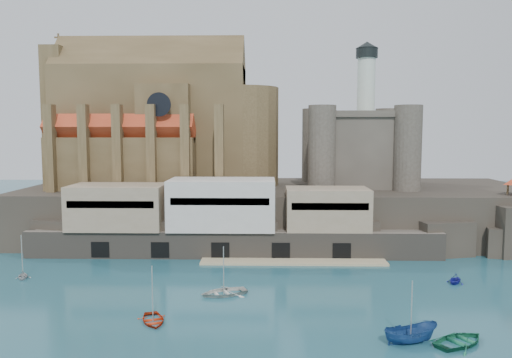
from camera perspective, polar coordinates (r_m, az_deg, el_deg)
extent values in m
plane|color=#1A4957|center=(64.79, 3.34, -13.67)|extent=(300.00, 300.00, 0.00)
cube|color=black|center=(102.45, 2.55, -3.58)|extent=(100.00, 34.00, 10.00)
cube|color=black|center=(93.66, -21.28, -6.09)|extent=(9.00, 5.00, 6.00)
cube|color=black|center=(88.80, -11.64, -6.44)|extent=(9.00, 5.00, 6.00)
cube|color=black|center=(86.63, -0.54, -6.63)|extent=(9.00, 5.00, 6.00)
cube|color=black|center=(87.76, 10.70, -6.57)|extent=(9.00, 5.00, 6.00)
cube|color=black|center=(91.74, 20.67, -6.31)|extent=(9.00, 5.00, 6.00)
cube|color=#645B50|center=(85.96, -2.58, -7.25)|extent=(70.00, 6.00, 4.50)
cube|color=tan|center=(82.03, 4.30, -9.40)|extent=(30.00, 4.00, 0.40)
cube|color=black|center=(87.60, -17.35, -7.69)|extent=(3.00, 0.40, 2.60)
cube|color=black|center=(84.97, -10.89, -7.95)|extent=(3.00, 0.40, 2.60)
cube|color=black|center=(83.46, -4.09, -8.11)|extent=(3.00, 0.40, 2.60)
cube|color=black|center=(83.14, 2.86, -8.15)|extent=(3.00, 0.40, 2.60)
cube|color=black|center=(84.01, 9.76, -8.08)|extent=(3.00, 0.40, 2.60)
cube|color=gray|center=(89.39, -15.47, -3.03)|extent=(16.00, 9.00, 7.50)
cube|color=beige|center=(85.89, -3.88, -2.85)|extent=(18.00, 9.00, 8.50)
cube|color=gray|center=(86.28, 8.13, -3.36)|extent=(14.00, 8.00, 7.00)
cube|color=brown|center=(105.79, -11.73, 5.85)|extent=(38.00, 14.00, 24.00)
cube|color=brown|center=(106.53, -11.86, 12.31)|extent=(38.00, 13.01, 13.01)
cylinder|color=brown|center=(103.22, -1.34, 4.86)|extent=(14.00, 14.00, 20.00)
cube|color=brown|center=(104.97, -9.57, 4.80)|extent=(10.00, 20.00, 20.00)
cube|color=brown|center=(97.82, -15.18, 1.69)|extent=(28.00, 5.00, 10.00)
cube|color=brown|center=(116.13, -12.53, 2.35)|extent=(28.00, 5.00, 10.00)
cube|color=#B93B1F|center=(97.61, -15.28, 5.55)|extent=(28.00, 5.66, 5.66)
cube|color=#B93B1F|center=(115.96, -12.60, 5.60)|extent=(28.00, 5.66, 5.66)
cube|color=brown|center=(111.62, -21.36, 6.59)|extent=(4.00, 10.00, 28.00)
cylinder|color=black|center=(93.27, -11.04, 8.36)|extent=(4.40, 0.30, 4.40)
cube|color=brown|center=(98.97, -22.41, 3.24)|extent=(1.60, 2.20, 16.00)
cube|color=brown|center=(96.65, -19.03, 3.31)|extent=(1.60, 2.20, 16.00)
cube|color=brown|center=(94.68, -15.51, 3.37)|extent=(1.60, 2.20, 16.00)
cube|color=brown|center=(93.09, -11.84, 3.42)|extent=(1.60, 2.20, 16.00)
cube|color=brown|center=(91.88, -8.07, 3.46)|extent=(1.60, 2.20, 16.00)
cube|color=brown|center=(91.08, -4.21, 3.48)|extent=(1.60, 2.20, 16.00)
cube|color=#453F36|center=(103.82, 11.45, 3.10)|extent=(16.00, 16.00, 14.00)
cube|color=#453F36|center=(103.77, 11.53, 7.18)|extent=(17.00, 17.00, 1.20)
cylinder|color=#453F36|center=(94.73, 7.53, 3.53)|extent=(5.20, 5.20, 16.00)
cylinder|color=#453F36|center=(97.77, 16.91, 3.40)|extent=(5.20, 5.20, 16.00)
cylinder|color=#453F36|center=(110.64, 6.63, 3.84)|extent=(5.20, 5.20, 16.00)
cylinder|color=#453F36|center=(113.25, 14.74, 3.73)|extent=(5.20, 5.20, 16.00)
cylinder|color=silver|center=(106.41, 12.47, 10.14)|extent=(3.60, 3.60, 12.00)
cylinder|color=black|center=(107.20, 12.55, 13.87)|extent=(4.40, 4.40, 2.00)
cone|color=black|center=(107.44, 12.57, 14.72)|extent=(4.60, 4.60, 1.40)
cube|color=black|center=(95.16, 26.48, -6.42)|extent=(6.00, 5.00, 5.00)
cylinder|color=brown|center=(99.07, 26.81, -1.41)|extent=(0.36, 0.36, 3.20)
imported|color=#B8280B|center=(59.21, -11.69, -15.69)|extent=(3.70, 2.19, 4.98)
imported|color=navy|center=(55.29, 17.24, -17.42)|extent=(2.83, 2.79, 5.92)
imported|color=#196A49|center=(56.62, 22.29, -17.03)|extent=(3.39, 4.42, 6.16)
imported|color=silver|center=(80.84, -25.07, -10.27)|extent=(2.88, 2.22, 2.94)
imported|color=silver|center=(66.93, -3.71, -13.04)|extent=(2.91, 4.55, 6.16)
imported|color=#1C1F96|center=(76.68, 21.79, -10.99)|extent=(3.24, 3.01, 3.22)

